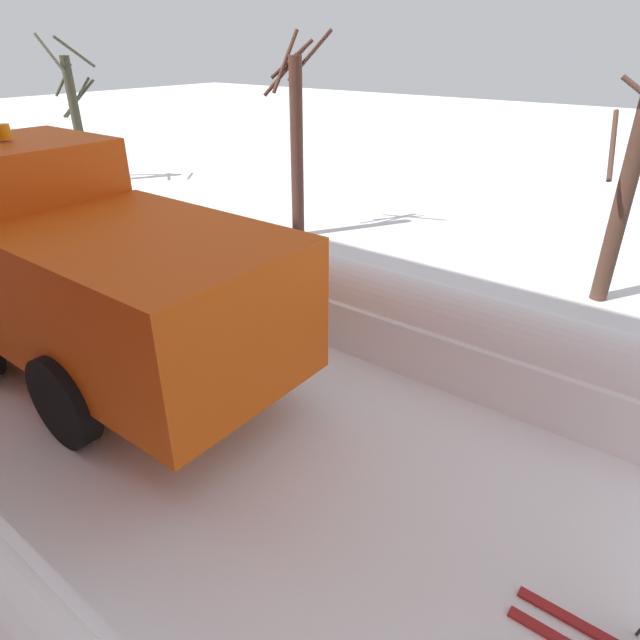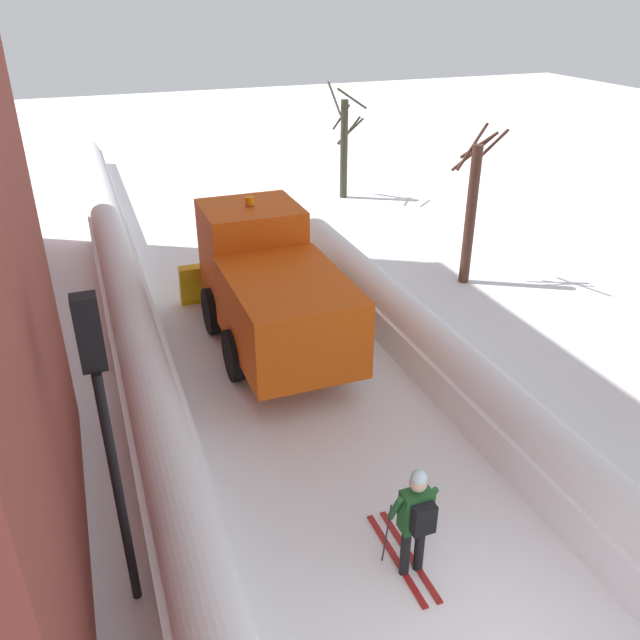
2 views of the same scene
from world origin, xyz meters
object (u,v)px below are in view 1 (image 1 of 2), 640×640
(bare_tree_mid, at_px, (297,143))
(bare_tree_far, at_px, (76,116))
(bare_tree_near, at_px, (627,187))
(plow_truck, at_px, (86,268))

(bare_tree_mid, xyz_separation_m, bare_tree_far, (-0.05, 8.71, -0.07))
(bare_tree_near, relative_size, bare_tree_far, 1.02)
(plow_truck, xyz_separation_m, bare_tree_near, (6.59, -4.92, 0.50))
(bare_tree_mid, bearing_deg, bare_tree_far, 90.34)
(bare_tree_far, bearing_deg, bare_tree_near, -87.92)
(bare_tree_far, bearing_deg, plow_truck, -120.47)
(bare_tree_near, xyz_separation_m, bare_tree_far, (-0.55, 15.18, 0.03))
(bare_tree_mid, bearing_deg, bare_tree_near, -85.58)
(bare_tree_near, bearing_deg, bare_tree_far, 92.08)
(plow_truck, distance_m, bare_tree_mid, 6.31)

